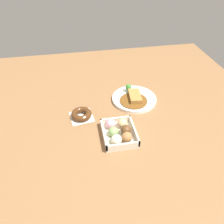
# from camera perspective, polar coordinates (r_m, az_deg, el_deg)

# --- Properties ---
(ground_plane) EXTENTS (1.60, 1.60, 0.00)m
(ground_plane) POSITION_cam_1_polar(r_m,az_deg,el_deg) (1.19, 3.06, 0.04)
(ground_plane) COLOR brown
(curry_plate) EXTENTS (0.25, 0.25, 0.06)m
(curry_plate) POSITION_cam_1_polar(r_m,az_deg,el_deg) (1.27, 5.71, 3.54)
(curry_plate) COLOR white
(curry_plate) RESTS_ON ground_plane
(donut_box) EXTENTS (0.18, 0.15, 0.06)m
(donut_box) POSITION_cam_1_polar(r_m,az_deg,el_deg) (1.04, 1.86, -5.24)
(donut_box) COLOR beige
(donut_box) RESTS_ON ground_plane
(chocolate_ring_donut) EXTENTS (0.13, 0.13, 0.04)m
(chocolate_ring_donut) POSITION_cam_1_polar(r_m,az_deg,el_deg) (1.16, -7.92, -0.44)
(chocolate_ring_donut) COLOR white
(chocolate_ring_donut) RESTS_ON ground_plane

